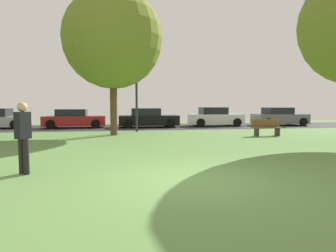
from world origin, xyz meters
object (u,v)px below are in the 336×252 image
(oak_tree_center, at_px, (113,39))
(parked_car_white, at_px, (215,117))
(parked_car_red, at_px, (74,119))
(parked_car_black, at_px, (148,118))
(park_bench, at_px, (266,127))
(street_lamp_post, at_px, (137,95))
(parked_car_grey, at_px, (279,117))
(person_catcher, at_px, (23,134))

(oak_tree_center, relative_size, parked_car_white, 1.91)
(parked_car_red, relative_size, parked_car_black, 0.99)
(park_bench, xyz_separation_m, street_lamp_post, (-6.76, 3.69, 1.79))
(parked_car_red, xyz_separation_m, park_bench, (11.08, -7.51, -0.16))
(oak_tree_center, bearing_deg, street_lamp_post, 54.63)
(parked_car_grey, distance_m, street_lamp_post, 12.40)
(parked_car_white, bearing_deg, parked_car_red, -179.50)
(parked_car_red, distance_m, park_bench, 13.38)
(parked_car_white, relative_size, parked_car_grey, 0.98)
(oak_tree_center, relative_size, street_lamp_post, 1.76)
(parked_car_red, distance_m, parked_car_black, 5.36)
(parked_car_black, bearing_deg, parked_car_grey, 0.91)
(person_catcher, xyz_separation_m, parked_car_red, (-0.95, 14.79, -0.35))
(parked_car_grey, distance_m, park_bench, 8.89)
(parked_car_grey, height_order, park_bench, parked_car_grey)
(oak_tree_center, distance_m, street_lamp_post, 3.81)
(person_catcher, bearing_deg, parked_car_black, -161.20)
(person_catcher, height_order, parked_car_black, person_catcher)
(oak_tree_center, xyz_separation_m, park_bench, (8.14, -1.75, -4.76))
(parked_car_grey, bearing_deg, parked_car_white, 177.41)
(person_catcher, height_order, park_bench, person_catcher)
(parked_car_red, bearing_deg, parked_car_white, 0.50)
(parked_car_grey, bearing_deg, parked_car_red, 179.47)
(street_lamp_post, bearing_deg, parked_car_grey, 17.38)
(parked_car_red, height_order, parked_car_white, parked_car_white)
(parked_car_black, distance_m, street_lamp_post, 3.99)
(parked_car_grey, xyz_separation_m, street_lamp_post, (-11.74, -3.67, 1.58))
(parked_car_red, xyz_separation_m, street_lamp_post, (4.31, -3.82, 1.63))
(parked_car_grey, relative_size, street_lamp_post, 0.94)
(person_catcher, distance_m, parked_car_black, 15.13)
(person_catcher, bearing_deg, oak_tree_center, -156.70)
(oak_tree_center, distance_m, person_catcher, 10.18)
(person_catcher, height_order, parked_car_grey, person_catcher)
(parked_car_black, height_order, street_lamp_post, street_lamp_post)
(person_catcher, bearing_deg, parked_car_grey, 169.81)
(parked_car_grey, bearing_deg, oak_tree_center, -156.85)
(street_lamp_post, bearing_deg, park_bench, -28.61)
(parked_car_red, height_order, park_bench, parked_car_red)
(parked_car_red, xyz_separation_m, parked_car_black, (5.35, -0.32, 0.02))
(park_bench, bearing_deg, parked_car_black, -51.46)
(person_catcher, xyz_separation_m, parked_car_white, (9.75, 14.89, -0.30))
(parked_car_white, xyz_separation_m, park_bench, (0.37, -7.61, -0.21))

